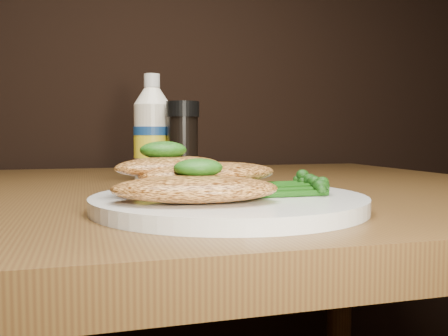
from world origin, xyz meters
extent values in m
cylinder|color=white|center=(0.10, 0.83, 0.76)|extent=(0.27, 0.27, 0.01)
ellipsoid|color=#E69849|center=(0.06, 0.78, 0.78)|extent=(0.16, 0.10, 0.02)
ellipsoid|color=#E69849|center=(0.08, 0.84, 0.78)|extent=(0.16, 0.11, 0.02)
ellipsoid|color=#E69849|center=(0.05, 0.86, 0.79)|extent=(0.14, 0.13, 0.02)
ellipsoid|color=black|center=(0.06, 0.80, 0.79)|extent=(0.06, 0.05, 0.02)
ellipsoid|color=black|center=(0.04, 0.87, 0.81)|extent=(0.06, 0.05, 0.02)
camera|label=1|loc=(-0.03, 0.37, 0.82)|focal=39.50mm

